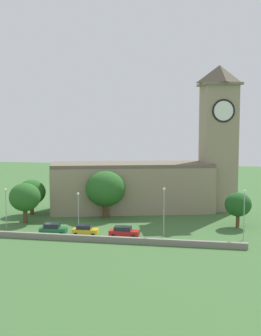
# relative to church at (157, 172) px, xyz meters

# --- Properties ---
(ground_plane) EXTENTS (200.00, 200.00, 0.00)m
(ground_plane) POSITION_rel_church_xyz_m (-4.19, -7.25, -7.86)
(ground_plane) COLOR #3D6633
(church) EXTENTS (38.54, 18.52, 29.39)m
(church) POSITION_rel_church_xyz_m (0.00, 0.00, 0.00)
(church) COLOR gray
(church) RESTS_ON ground
(quay_barrier) EXTENTS (41.22, 0.70, 0.92)m
(quay_barrier) POSITION_rel_church_xyz_m (-4.19, -25.68, -7.40)
(quay_barrier) COLOR gray
(quay_barrier) RESTS_ON ground
(car_green) EXTENTS (4.53, 2.58, 1.90)m
(car_green) POSITION_rel_church_xyz_m (-14.02, -23.01, -6.90)
(car_green) COLOR #1E6B38
(car_green) RESTS_ON ground
(car_yellow) EXTENTS (4.17, 2.27, 1.72)m
(car_yellow) POSITION_rel_church_xyz_m (-8.81, -22.38, -6.99)
(car_yellow) COLOR gold
(car_yellow) RESTS_ON ground
(car_red) EXTENTS (4.78, 2.24, 1.71)m
(car_red) POSITION_rel_church_xyz_m (-2.51, -22.18, -6.99)
(car_red) COLOR red
(car_red) RESTS_ON ground
(streetlamp_west_end) EXTENTS (0.44, 0.44, 6.91)m
(streetlamp_west_end) POSITION_rel_church_xyz_m (-23.40, -20.23, -3.24)
(streetlamp_west_end) COLOR #9EA0A5
(streetlamp_west_end) RESTS_ON ground
(streetlamp_west_mid) EXTENTS (0.44, 0.44, 6.59)m
(streetlamp_west_mid) POSITION_rel_church_xyz_m (-10.64, -20.10, -3.42)
(streetlamp_west_mid) COLOR #9EA0A5
(streetlamp_west_mid) RESTS_ON ground
(streetlamp_central) EXTENTS (0.44, 0.44, 7.89)m
(streetlamp_central) POSITION_rel_church_xyz_m (3.66, -20.68, -2.69)
(streetlamp_central) COLOR #9EA0A5
(streetlamp_central) RESTS_ON ground
(streetlamp_east_mid) EXTENTS (0.44, 0.44, 7.87)m
(streetlamp_east_mid) POSITION_rel_church_xyz_m (16.03, -20.50, -2.69)
(streetlamp_east_mid) COLOR #9EA0A5
(streetlamp_east_mid) RESTS_ON ground
(tree_by_tower) EXTENTS (5.48, 5.48, 6.86)m
(tree_by_tower) POSITION_rel_church_xyz_m (-23.71, -8.40, -3.50)
(tree_by_tower) COLOR brown
(tree_by_tower) RESTS_ON ground
(tree_churchyard) EXTENTS (5.61, 5.61, 7.23)m
(tree_churchyard) POSITION_rel_church_xyz_m (-21.95, -15.62, -3.19)
(tree_churchyard) COLOR brown
(tree_churchyard) RESTS_ON ground
(tree_riverside_west) EXTENTS (4.60, 4.60, 6.04)m
(tree_riverside_west) POSITION_rel_church_xyz_m (15.53, -11.92, -3.92)
(tree_riverside_west) COLOR brown
(tree_riverside_west) RESTS_ON ground
(tree_riverside_east) EXTENTS (7.46, 7.46, 8.88)m
(tree_riverside_east) POSITION_rel_church_xyz_m (-8.82, -8.42, -2.37)
(tree_riverside_east) COLOR brown
(tree_riverside_east) RESTS_ON ground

